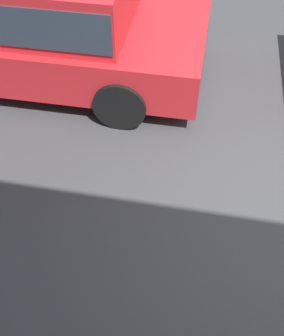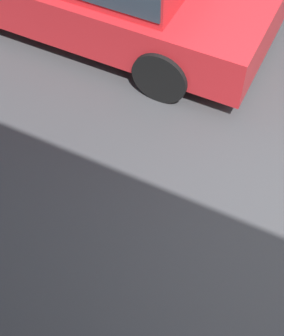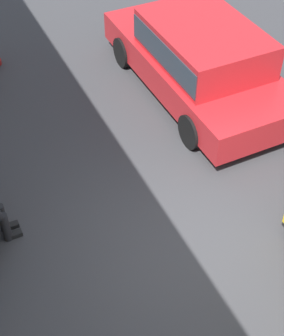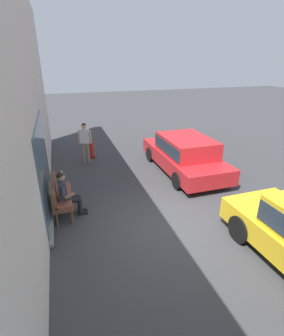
{
  "view_description": "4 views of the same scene",
  "coord_description": "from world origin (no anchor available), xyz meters",
  "views": [
    {
      "loc": [
        1.03,
        2.6,
        3.31
      ],
      "look_at": [
        1.42,
        0.49,
        0.95
      ],
      "focal_mm": 45.0,
      "sensor_mm": 36.0,
      "label": 1
    },
    {
      "loc": [
        0.39,
        2.6,
        3.97
      ],
      "look_at": [
        1.39,
        0.59,
        0.93
      ],
      "focal_mm": 55.0,
      "sensor_mm": 36.0,
      "label": 2
    },
    {
      "loc": [
        -3.69,
        2.6,
        5.83
      ],
      "look_at": [
        0.76,
        0.49,
        1.08
      ],
      "focal_mm": 55.0,
      "sensor_mm": 36.0,
      "label": 3
    },
    {
      "loc": [
        -5.4,
        2.6,
        4.21
      ],
      "look_at": [
        1.54,
        0.42,
        1.12
      ],
      "focal_mm": 28.0,
      "sensor_mm": 36.0,
      "label": 4
    }
  ],
  "objects": []
}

